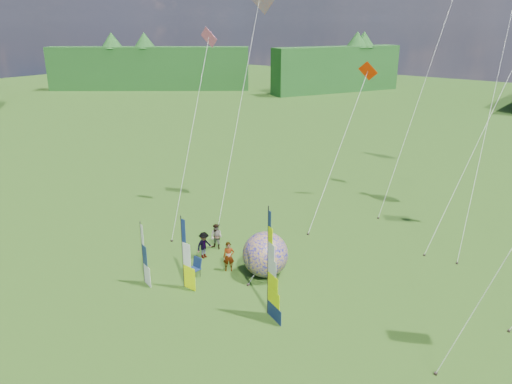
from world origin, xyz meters
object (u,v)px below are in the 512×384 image
Objects in this scene: side_banner_far at (143,253)px; bol_inflatable at (265,254)px; side_banner_left at (183,253)px; spectator_c at (204,245)px; kite_whale at (492,98)px; spectator_d at (263,248)px; camp_chair at (194,268)px; feather_banner_main at (268,264)px; spectator_a at (229,257)px; spectator_b at (216,237)px.

side_banner_far is 6.65m from bol_inflatable.
side_banner_left is 1.15× the size of side_banner_far.
kite_whale reaches higher than spectator_c.
bol_inflatable reaches higher than spectator_d.
bol_inflatable is at bearing 61.40° from side_banner_far.
side_banner_far is 3.09× the size of camp_chair.
side_banner_left reaches higher than spectator_c.
side_banner_left is 3.54× the size of camp_chair.
spectator_c is 1.47× the size of camp_chair.
spectator_a is at bearing 177.53° from feather_banner_main.
feather_banner_main is at bearing 29.86° from side_banner_far.
spectator_c reaches higher than spectator_d.
kite_whale is (11.70, 13.00, 8.11)m from spectator_b.
side_banner_far is at bearing -135.17° from bol_inflatable.
spectator_b is (-2.48, 1.69, -0.06)m from spectator_a.
feather_banner_main reaches higher than camp_chair.
side_banner_far is 2.11× the size of spectator_b.
kite_whale is (7.27, 13.82, 7.65)m from bol_inflatable.
spectator_b is at bearing 112.52° from side_banner_left.
spectator_a is (0.72, 2.82, -1.10)m from side_banner_left.
spectator_b is 3.73m from camp_chair.
side_banner_far is at bearing -152.70° from side_banner_left.
kite_whale is (9.21, 14.68, 8.05)m from spectator_a.
side_banner_far is 7.04m from spectator_d.
bol_inflatable reaches higher than spectator_b.
side_banner_left is at bearing 89.92° from spectator_d.
spectator_d is at bearing 76.50° from side_banner_far.
spectator_d is at bearing 69.23° from camp_chair.
feather_banner_main reaches higher than spectator_a.
spectator_a reaches higher than spectator_c.
bol_inflatable is 4.24m from spectator_c.
spectator_b is 1.38m from spectator_c.
spectator_b is at bearing 174.48° from feather_banner_main.
side_banner_left is at bearing -146.74° from spectator_a.
feather_banner_main is 5.81m from camp_chair.
camp_chair is (-0.31, 1.08, -1.41)m from side_banner_left.
bol_inflatable is 2.16m from spectator_a.
bol_inflatable is at bearing 44.42° from camp_chair.
kite_whale is at bearing -108.23° from spectator_d.
spectator_d is 17.13m from kite_whale.
side_banner_far is 2.16× the size of spectator_d.
spectator_d is 0.09× the size of kite_whale.
side_banner_left is 3.11m from spectator_a.
spectator_b is at bearing 169.43° from bol_inflatable.
side_banner_far is at bearing -168.23° from spectator_a.
spectator_b reaches higher than spectator_d.
feather_banner_main is at bearing -106.42° from kite_whale.
feather_banner_main reaches higher than side_banner_far.
spectator_d is at bearing 29.46° from spectator_a.
feather_banner_main is at bearing 145.74° from spectator_d.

